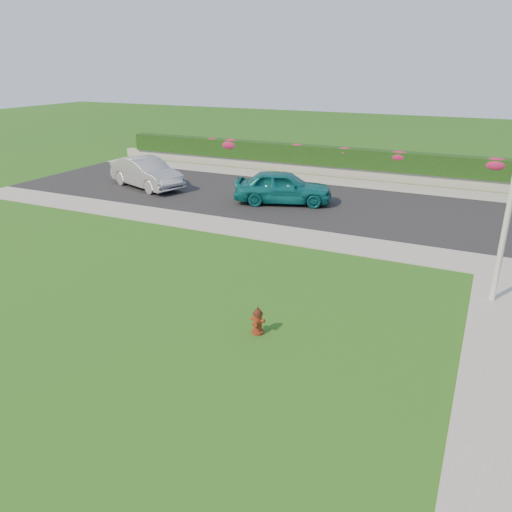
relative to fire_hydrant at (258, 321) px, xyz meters
The scene contains 16 objects.
ground 2.03m from the fire_hydrant, 128.05° to the right, with size 120.00×120.00×0.00m, color black.
street_far 13.91m from the fire_hydrant, 116.63° to the left, with size 26.00×8.00×0.04m, color black.
sidewalk_far 10.37m from the fire_hydrant, 134.23° to the left, with size 24.00×2.00×0.04m, color gray.
curb_corner 9.41m from the fire_hydrant, 52.16° to the left, with size 2.00×2.00×0.04m, color gray.
sidewalk_beyond 17.57m from the fire_hydrant, 97.29° to the left, with size 34.00×2.00×0.04m, color gray.
retaining_wall 19.06m from the fire_hydrant, 96.72° to the left, with size 34.00×0.40×0.60m, color gray.
hedge 19.17m from the fire_hydrant, 96.69° to the left, with size 32.00×0.90×1.10m, color black.
fire_hydrant is the anchor object (origin of this frame).
sedan_teal 12.48m from the fire_hydrant, 109.58° to the left, with size 1.87×4.65×1.58m, color #0D6267.
sedan_silver 16.74m from the fire_hydrant, 136.31° to the left, with size 1.69×4.83×1.59m, color #9DA0A5.
flower_clump_a 22.56m from the fire_hydrant, 122.86° to the left, with size 1.05×0.68×0.53m, color #A31C54.
flower_clump_b 21.83m from the fire_hydrant, 119.77° to the left, with size 1.45×0.93×0.73m, color #A31C54.
flower_clump_c 19.96m from the fire_hydrant, 108.22° to the left, with size 1.06×0.68×0.53m, color #A31C54.
flower_clump_d 19.24m from the fire_hydrant, 99.72° to the left, with size 1.11×0.71×0.55m, color #A31C54.
flower_clump_e 18.96m from the fire_hydrant, 90.21° to the left, with size 1.27×0.82×0.64m, color #A31C54.
flower_clump_f 19.58m from the fire_hydrant, 75.44° to the left, with size 1.45×0.93×0.72m, color #A31C54.
Camera 1 is at (5.96, -8.49, 6.46)m, focal length 35.00 mm.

